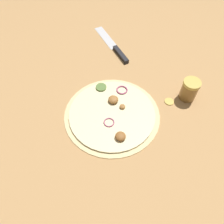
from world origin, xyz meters
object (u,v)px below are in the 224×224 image
(pizza, at_px, (112,113))
(loose_cap, at_px, (169,101))
(knife, at_px, (116,49))
(spice_jar, at_px, (189,90))

(pizza, distance_m, loose_cap, 0.23)
(knife, bearing_deg, loose_cap, -173.58)
(knife, xyz_separation_m, spice_jar, (-0.21, -0.34, 0.04))
(knife, distance_m, spice_jar, 0.40)
(spice_jar, distance_m, loose_cap, 0.08)
(spice_jar, height_order, loose_cap, spice_jar)
(pizza, height_order, loose_cap, pizza)
(pizza, height_order, knife, pizza)
(spice_jar, bearing_deg, loose_cap, 122.51)
(pizza, distance_m, spice_jar, 0.31)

